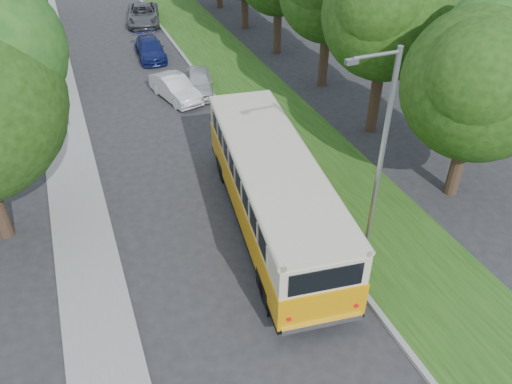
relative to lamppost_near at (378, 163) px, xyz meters
name	(u,v)px	position (x,y,z in m)	size (l,w,h in m)	color
ground	(226,252)	(-4.21, 2.50, -4.37)	(120.00, 120.00, 0.00)	#2A2A2C
curb	(264,163)	(-0.61, 7.50, -4.29)	(0.20, 70.00, 0.15)	gray
grass_verge	(310,153)	(1.74, 7.50, -4.30)	(4.50, 70.00, 0.13)	#204813
sidewalk	(77,203)	(-9.01, 7.50, -4.31)	(2.20, 70.00, 0.12)	gray
lamppost_near	(378,163)	(0.00, 0.00, 0.00)	(1.71, 0.16, 8.00)	gray
lamppost_far	(43,27)	(-8.91, 18.50, -0.25)	(1.71, 0.16, 7.50)	gray
warning_sign	(63,98)	(-8.71, 14.48, -2.66)	(0.56, 0.10, 2.50)	gray
vintage_bus	(273,192)	(-2.05, 3.23, -2.72)	(2.86, 11.11, 3.30)	#F1A107
car_silver	(199,82)	(-1.21, 16.16, -3.71)	(1.56, 3.87, 1.32)	silver
car_white	(175,88)	(-2.69, 15.82, -3.70)	(1.42, 4.08, 1.34)	white
car_blue	(150,49)	(-2.67, 22.82, -3.75)	(1.74, 4.28, 1.24)	navy
car_grey	(143,14)	(-1.63, 30.43, -3.64)	(2.43, 5.27, 1.47)	#525359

